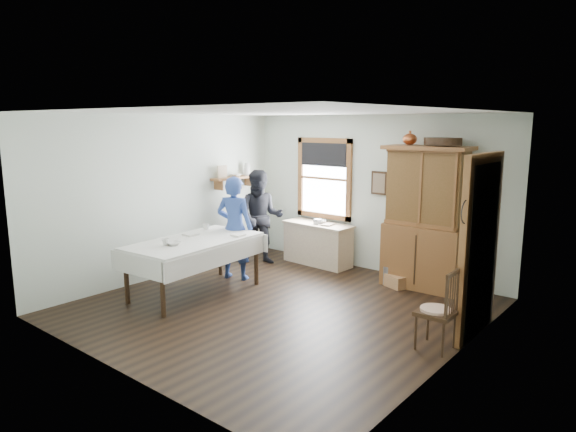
% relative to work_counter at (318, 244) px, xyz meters
% --- Properties ---
extents(room, '(5.01, 5.01, 2.70)m').
position_rel_work_counter_xyz_m(room, '(0.92, -2.18, 0.97)').
color(room, black).
rests_on(room, ground).
extents(window, '(1.18, 0.07, 1.48)m').
position_rel_work_counter_xyz_m(window, '(-0.08, 0.29, 1.25)').
color(window, white).
rests_on(window, room).
extents(doorway, '(0.09, 1.14, 2.22)m').
position_rel_work_counter_xyz_m(doorway, '(3.38, -1.33, 0.78)').
color(doorway, '#473E33').
rests_on(doorway, room).
extents(wall_shelf, '(0.24, 1.00, 0.44)m').
position_rel_work_counter_xyz_m(wall_shelf, '(-1.45, -0.64, 1.19)').
color(wall_shelf, brown).
rests_on(wall_shelf, room).
extents(framed_picture, '(0.30, 0.04, 0.40)m').
position_rel_work_counter_xyz_m(framed_picture, '(1.07, 0.28, 1.17)').
color(framed_picture, '#352212').
rests_on(framed_picture, room).
extents(rug_beater, '(0.01, 0.27, 0.27)m').
position_rel_work_counter_xyz_m(rug_beater, '(3.37, -1.88, 1.34)').
color(rug_beater, black).
rests_on(rug_beater, room).
extents(work_counter, '(1.36, 0.58, 0.76)m').
position_rel_work_counter_xyz_m(work_counter, '(0.00, 0.00, 0.00)').
color(work_counter, '#CAB78C').
rests_on(work_counter, room).
extents(china_hutch, '(1.33, 0.67, 2.22)m').
position_rel_work_counter_xyz_m(china_hutch, '(2.07, -0.04, 0.73)').
color(china_hutch, brown).
rests_on(china_hutch, room).
extents(dining_table, '(1.25, 2.16, 0.84)m').
position_rel_work_counter_xyz_m(dining_table, '(-0.46, -2.52, 0.04)').
color(dining_table, silver).
rests_on(dining_table, room).
extents(spindle_chair, '(0.45, 0.45, 0.96)m').
position_rel_work_counter_xyz_m(spindle_chair, '(3.17, -2.05, 0.10)').
color(spindle_chair, '#352212').
rests_on(spindle_chair, room).
extents(pail, '(0.30, 0.30, 0.30)m').
position_rel_work_counter_xyz_m(pail, '(1.59, -0.21, -0.23)').
color(pail, gray).
rests_on(pail, room).
extents(wicker_basket, '(0.39, 0.33, 0.20)m').
position_rel_work_counter_xyz_m(wicker_basket, '(1.77, -0.31, -0.28)').
color(wicker_basket, '#A7784B').
rests_on(wicker_basket, room).
extents(woman_blue, '(0.68, 0.56, 1.59)m').
position_rel_work_counter_xyz_m(woman_blue, '(-0.54, -1.59, 0.41)').
color(woman_blue, navy).
rests_on(woman_blue, room).
extents(figure_dark, '(0.99, 0.95, 1.60)m').
position_rel_work_counter_xyz_m(figure_dark, '(-0.84, -0.62, 0.42)').
color(figure_dark, black).
rests_on(figure_dark, room).
extents(table_cup_a, '(0.11, 0.11, 0.09)m').
position_rel_work_counter_xyz_m(table_cup_a, '(-0.90, -1.89, 0.50)').
color(table_cup_a, silver).
rests_on(table_cup_a, dining_table).
extents(table_cup_b, '(0.13, 0.13, 0.10)m').
position_rel_work_counter_xyz_m(table_cup_b, '(-0.49, -3.01, 0.51)').
color(table_cup_b, silver).
rests_on(table_cup_b, dining_table).
extents(table_bowl, '(0.27, 0.27, 0.06)m').
position_rel_work_counter_xyz_m(table_bowl, '(-0.42, -2.93, 0.48)').
color(table_bowl, silver).
rests_on(table_bowl, dining_table).
extents(counter_book, '(0.18, 0.23, 0.02)m').
position_rel_work_counter_xyz_m(counter_book, '(0.15, -0.04, 0.39)').
color(counter_book, '#786550').
rests_on(counter_book, work_counter).
extents(counter_bowl, '(0.25, 0.25, 0.06)m').
position_rel_work_counter_xyz_m(counter_bowl, '(0.05, 0.03, 0.41)').
color(counter_bowl, silver).
rests_on(counter_bowl, work_counter).
extents(shelf_bowl, '(0.22, 0.22, 0.05)m').
position_rel_work_counter_xyz_m(shelf_bowl, '(-1.45, -0.63, 1.22)').
color(shelf_bowl, silver).
rests_on(shelf_bowl, wall_shelf).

